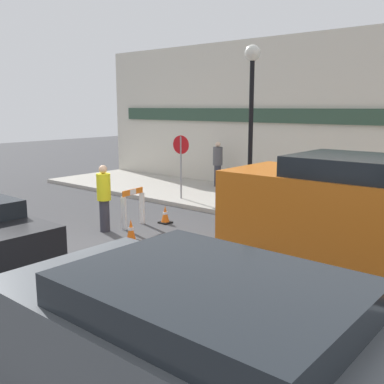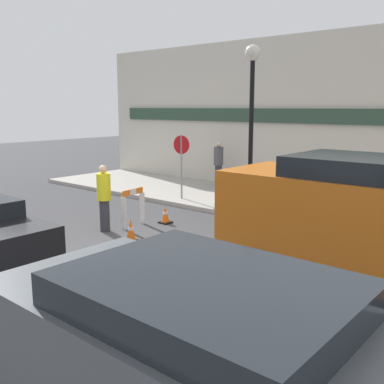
% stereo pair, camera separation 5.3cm
% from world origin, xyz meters
% --- Properties ---
extents(ground_plane, '(60.00, 60.00, 0.00)m').
position_xyz_m(ground_plane, '(0.00, 0.00, 0.00)').
color(ground_plane, '#424244').
extents(sidewalk_slab, '(18.00, 3.89, 0.14)m').
position_xyz_m(sidewalk_slab, '(0.00, 6.45, 0.07)').
color(sidewalk_slab, '#ADA89E').
rests_on(sidewalk_slab, ground_plane).
extents(storefront_facade, '(18.00, 0.22, 5.50)m').
position_xyz_m(storefront_facade, '(0.00, 8.46, 2.75)').
color(storefront_facade, beige).
rests_on(storefront_facade, ground_plane).
extents(streetlamp_post, '(0.44, 0.44, 4.63)m').
position_xyz_m(streetlamp_post, '(0.58, 5.08, 3.14)').
color(streetlamp_post, black).
rests_on(streetlamp_post, sidewalk_slab).
extents(stop_sign, '(0.60, 0.11, 2.06)m').
position_xyz_m(stop_sign, '(-2.10, 5.13, 1.53)').
color(stop_sign, gray).
rests_on(stop_sign, sidewalk_slab).
extents(barricade_0, '(0.22, 0.79, 1.01)m').
position_xyz_m(barricade_0, '(-1.06, 2.05, 0.54)').
color(barricade_0, white).
rests_on(barricade_0, ground_plane).
extents(barricade_1, '(0.34, 0.74, 1.01)m').
position_xyz_m(barricade_1, '(1.79, 2.50, 0.54)').
color(barricade_1, white).
rests_on(barricade_1, ground_plane).
extents(traffic_cone_0, '(0.30, 0.30, 0.53)m').
position_xyz_m(traffic_cone_0, '(1.36, 3.41, 0.25)').
color(traffic_cone_0, black).
rests_on(traffic_cone_0, ground_plane).
extents(traffic_cone_1, '(0.30, 0.30, 0.48)m').
position_xyz_m(traffic_cone_1, '(-0.65, 2.85, 0.23)').
color(traffic_cone_1, black).
rests_on(traffic_cone_1, ground_plane).
extents(traffic_cone_2, '(0.30, 0.30, 0.58)m').
position_xyz_m(traffic_cone_2, '(1.32, 2.95, 0.28)').
color(traffic_cone_2, black).
rests_on(traffic_cone_2, ground_plane).
extents(traffic_cone_3, '(0.30, 0.30, 0.55)m').
position_xyz_m(traffic_cone_3, '(-0.08, 1.08, 0.26)').
color(traffic_cone_3, black).
rests_on(traffic_cone_3, ground_plane).
extents(person_worker, '(0.48, 0.48, 1.69)m').
position_xyz_m(person_worker, '(-1.26, 1.27, 0.91)').
color(person_worker, '#33333D').
rests_on(person_worker, ground_plane).
extents(person_pedestrian, '(0.48, 0.48, 1.69)m').
position_xyz_m(person_pedestrian, '(-2.53, 7.70, 1.04)').
color(person_pedestrian, '#33333D').
rests_on(person_pedestrian, sidewalk_slab).
extents(parked_car_2, '(4.08, 2.01, 1.82)m').
position_xyz_m(parked_car_2, '(5.51, -3.10, 1.02)').
color(parked_car_2, '#4C5156').
rests_on(parked_car_2, ground_plane).
extents(work_van, '(5.49, 2.08, 2.30)m').
position_xyz_m(work_van, '(5.27, 1.83, 1.26)').
color(work_van, '#D16619').
rests_on(work_van, ground_plane).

